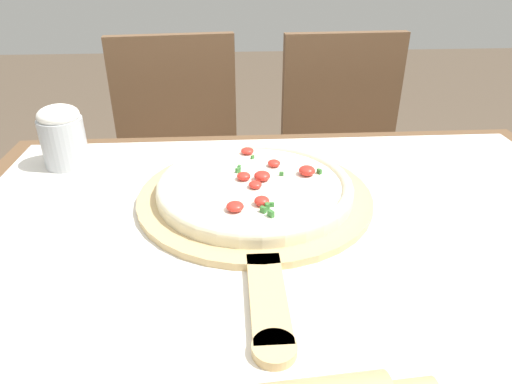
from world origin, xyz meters
The scene contains 7 objects.
dining_table centered at (0.00, 0.00, 0.62)m, with size 1.14×0.89×0.73m.
towel_cloth centered at (0.00, 0.00, 0.74)m, with size 1.06×0.81×0.00m.
pizza_peel centered at (-0.06, 0.12, 0.74)m, with size 0.40×0.56×0.01m.
pizza centered at (-0.06, 0.13, 0.76)m, with size 0.33×0.33×0.03m.
chair_left centered at (-0.25, 0.77, 0.52)m, with size 0.44×0.44×0.89m.
chair_right centered at (0.27, 0.77, 0.52)m, with size 0.42×0.42×0.89m.
flour_cup centered at (-0.42, 0.30, 0.80)m, with size 0.08×0.08×0.12m.
Camera 1 is at (-0.10, -0.55, 1.12)m, focal length 32.00 mm.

